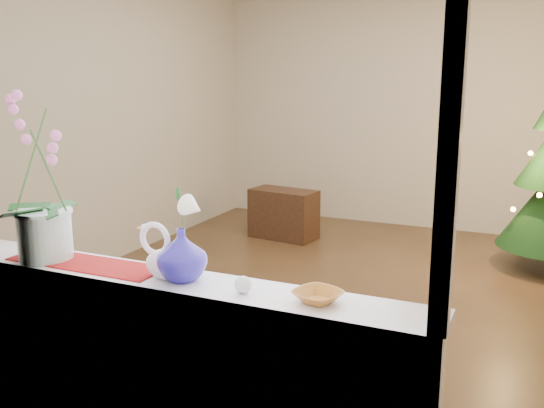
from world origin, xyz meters
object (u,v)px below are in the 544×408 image
at_px(blue_vase, 182,251).
at_px(amber_dish, 318,297).
at_px(paperweight, 243,285).
at_px(swan, 166,253).
at_px(side_table, 284,214).
at_px(orchid_pot, 40,177).

bearing_deg(blue_vase, amber_dish, -0.14).
bearing_deg(blue_vase, paperweight, -6.67).
bearing_deg(swan, side_table, 88.19).
height_order(orchid_pot, blue_vase, orchid_pot).
xyz_separation_m(swan, amber_dish, (0.62, 0.01, -0.09)).
bearing_deg(side_table, orchid_pot, -74.06).
distance_m(orchid_pot, amber_dish, 1.28).
relative_size(blue_vase, paperweight, 3.64).
bearing_deg(side_table, blue_vase, -64.35).
relative_size(swan, blue_vase, 1.05).
bearing_deg(blue_vase, side_table, 107.70).
height_order(swan, blue_vase, blue_vase).
distance_m(swan, side_table, 4.05).
height_order(orchid_pot, swan, orchid_pot).
relative_size(swan, amber_dish, 1.76).
bearing_deg(paperweight, amber_dish, 6.45).
bearing_deg(side_table, swan, -65.25).
bearing_deg(orchid_pot, paperweight, -0.98).
relative_size(blue_vase, side_table, 0.34).
height_order(paperweight, side_table, paperweight).
xyz_separation_m(blue_vase, side_table, (-1.21, 3.79, -0.78)).
xyz_separation_m(blue_vase, paperweight, (0.28, -0.03, -0.08)).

